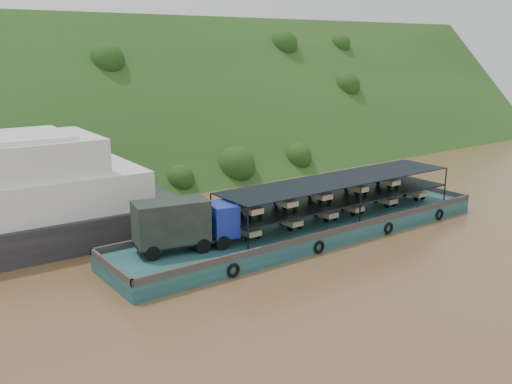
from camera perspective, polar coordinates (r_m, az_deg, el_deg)
ground at (r=49.84m, az=3.91°, el=-3.92°), size 160.00×160.00×0.00m
hillside at (r=79.85m, az=-12.97°, el=2.71°), size 140.00×39.60×39.60m
cargo_barge at (r=47.20m, az=3.90°, el=-3.38°), size 35.00×7.18×5.00m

